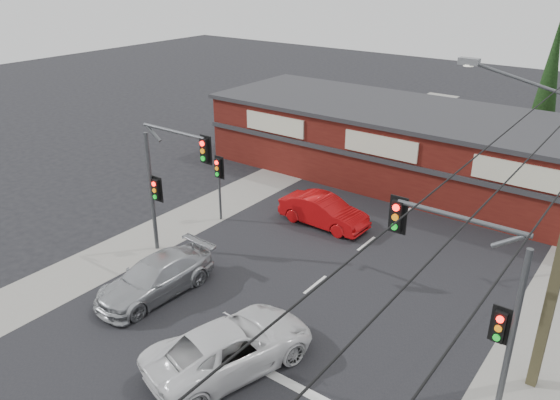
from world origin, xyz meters
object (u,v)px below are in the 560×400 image
Objects in this scene: white_suv at (231,346)px; red_sedan at (324,211)px; silver_suv at (155,278)px; shop_building at (427,148)px.

white_suv is 1.24× the size of red_sedan.
red_sedan reaches higher than silver_suv.
shop_building is at bearing 80.77° from silver_suv.
white_suv is 1.11× the size of silver_suv.
red_sedan is 0.17× the size of shop_building.
shop_building is (1.68, 8.42, 1.38)m from red_sedan.
silver_suv is 17.96m from shop_building.
red_sedan is at bearing 80.18° from silver_suv.
red_sedan is at bearing -101.31° from shop_building.
silver_suv is 9.31m from red_sedan.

